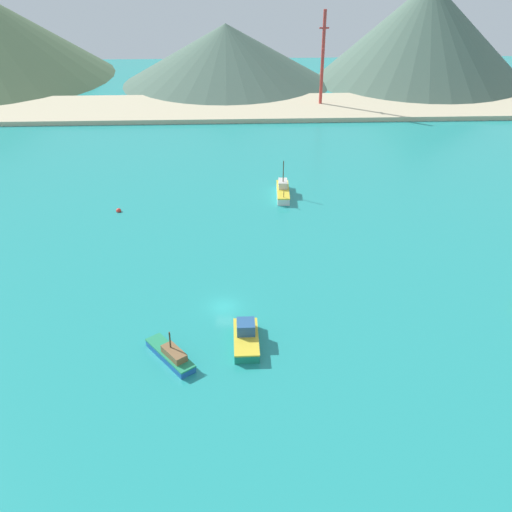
# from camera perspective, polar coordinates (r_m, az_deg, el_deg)

# --- Properties ---
(ground) EXTENTS (260.00, 280.00, 0.50)m
(ground) POSITION_cam_1_polar(r_m,az_deg,el_deg) (109.56, -2.98, 3.94)
(ground) COLOR teal
(fishing_boat_0) EXTENTS (3.19, 7.82, 2.85)m
(fishing_boat_0) POSITION_cam_1_polar(r_m,az_deg,el_deg) (76.07, -0.96, -7.87)
(fishing_boat_0) COLOR #198466
(fishing_boat_0) RESTS_ON ground
(fishing_boat_6) EXTENTS (6.76, 8.01, 4.28)m
(fishing_boat_6) POSITION_cam_1_polar(r_m,az_deg,el_deg) (74.43, -8.21, -9.42)
(fishing_boat_6) COLOR #1E5BA8
(fishing_boat_6) RESTS_ON ground
(fishing_boat_7) EXTENTS (2.79, 9.43, 7.10)m
(fishing_boat_7) POSITION_cam_1_polar(r_m,az_deg,el_deg) (116.65, 2.61, 6.30)
(fishing_boat_7) COLOR silver
(fishing_boat_7) RESTS_ON ground
(buoy_0) EXTENTS (0.93, 0.93, 0.93)m
(buoy_0) POSITION_cam_1_polar(r_m,az_deg,el_deg) (113.17, -13.12, 4.28)
(buoy_0) COLOR red
(buoy_0) RESTS_ON ground
(beach_strip) EXTENTS (247.00, 25.92, 1.20)m
(beach_strip) POSITION_cam_1_polar(r_m,az_deg,el_deg) (173.46, -2.87, 14.09)
(beach_strip) COLOR #C6B793
(beach_strip) RESTS_ON ground
(hill_central) EXTENTS (68.22, 68.22, 18.63)m
(hill_central) POSITION_cam_1_polar(r_m,az_deg,el_deg) (202.81, -2.91, 18.93)
(hill_central) COLOR #4C6656
(hill_central) RESTS_ON ground
(hill_east) EXTENTS (69.10, 69.10, 31.18)m
(hill_east) POSITION_cam_1_polar(r_m,az_deg,el_deg) (211.14, 16.06, 20.06)
(hill_east) COLOR #4C6656
(hill_east) RESTS_ON ground
(radio_tower) EXTENTS (2.65, 2.12, 26.46)m
(radio_tower) POSITION_cam_1_polar(r_m,az_deg,el_deg) (173.83, 6.45, 18.36)
(radio_tower) COLOR #B7332D
(radio_tower) RESTS_ON ground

